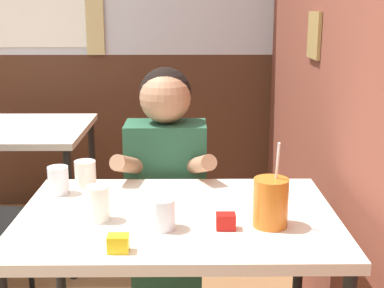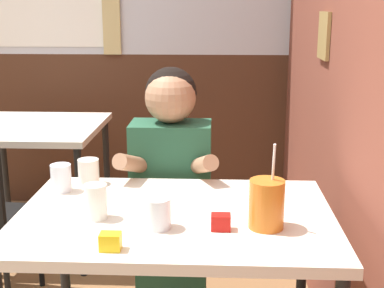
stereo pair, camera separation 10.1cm
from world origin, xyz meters
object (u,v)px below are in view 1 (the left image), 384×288
(main_table, at_px, (178,234))
(cocktail_pitcher, at_px, (271,202))
(background_table, at_px, (21,142))
(person_seated, at_px, (166,195))

(main_table, relative_size, cocktail_pitcher, 3.86)
(background_table, distance_m, person_seated, 1.17)
(cocktail_pitcher, bearing_deg, person_seated, 119.24)
(background_table, bearing_deg, cocktail_pitcher, -49.34)
(background_table, height_order, person_seated, person_seated)
(main_table, bearing_deg, person_seated, 96.32)
(background_table, relative_size, cocktail_pitcher, 2.84)
(cocktail_pitcher, bearing_deg, background_table, 130.66)
(person_seated, distance_m, cocktail_pitcher, 0.74)
(main_table, xyz_separation_m, person_seated, (-0.06, 0.52, -0.05))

